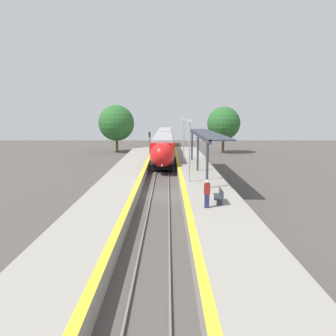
# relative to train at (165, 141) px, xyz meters

# --- Properties ---
(ground_plane) EXTENTS (120.00, 120.00, 0.00)m
(ground_plane) POSITION_rel_train_xyz_m (0.00, -29.33, -2.16)
(ground_plane) COLOR #4C4742
(rail_left) EXTENTS (0.08, 90.00, 0.15)m
(rail_left) POSITION_rel_train_xyz_m (-0.72, -29.33, -2.09)
(rail_left) COLOR slate
(rail_left) RESTS_ON ground_plane
(rail_right) EXTENTS (0.08, 90.00, 0.15)m
(rail_right) POSITION_rel_train_xyz_m (0.72, -29.33, -2.09)
(rail_right) COLOR slate
(rail_right) RESTS_ON ground_plane
(train) EXTENTS (2.80, 43.12, 3.76)m
(train) POSITION_rel_train_xyz_m (0.00, 0.00, 0.00)
(train) COLOR black
(train) RESTS_ON ground_plane
(platform_right) EXTENTS (4.02, 64.00, 0.98)m
(platform_right) POSITION_rel_train_xyz_m (3.68, -29.33, -1.68)
(platform_right) COLOR gray
(platform_right) RESTS_ON ground_plane
(platform_left) EXTENTS (3.70, 64.00, 0.98)m
(platform_left) POSITION_rel_train_xyz_m (-3.51, -29.33, -1.68)
(platform_left) COLOR gray
(platform_left) RESTS_ON ground_plane
(platform_bench) EXTENTS (0.44, 1.59, 0.89)m
(platform_bench) POSITION_rel_train_xyz_m (3.97, -35.24, -0.72)
(platform_bench) COLOR #2D333D
(platform_bench) RESTS_ON platform_right
(person_waiting) EXTENTS (0.36, 0.23, 1.75)m
(person_waiting) POSITION_rel_train_xyz_m (3.02, -36.39, -0.28)
(person_waiting) COLOR navy
(person_waiting) RESTS_ON platform_right
(railway_signal) EXTENTS (0.28, 0.28, 4.16)m
(railway_signal) POSITION_rel_train_xyz_m (-2.03, -8.09, 0.40)
(railway_signal) COLOR #59595E
(railway_signal) RESTS_ON ground_plane
(lamppost_near) EXTENTS (0.36, 0.20, 5.24)m
(lamppost_near) POSITION_rel_train_xyz_m (2.45, -28.46, 1.81)
(lamppost_near) COLOR #9E9EA3
(lamppost_near) RESTS_ON platform_right
(lamppost_mid) EXTENTS (0.36, 0.20, 5.24)m
(lamppost_mid) POSITION_rel_train_xyz_m (2.45, -18.09, 1.81)
(lamppost_mid) COLOR #9E9EA3
(lamppost_mid) RESTS_ON platform_right
(station_canopy) EXTENTS (2.02, 19.17, 3.87)m
(station_canopy) POSITION_rel_train_xyz_m (4.25, -22.81, 2.43)
(station_canopy) COLOR #333842
(station_canopy) RESTS_ON platform_right
(background_tree_left) EXTENTS (6.29, 6.29, 8.34)m
(background_tree_left) POSITION_rel_train_xyz_m (-8.49, 2.63, 3.03)
(background_tree_left) COLOR brown
(background_tree_left) RESTS_ON ground_plane
(background_tree_right) EXTENTS (5.71, 5.71, 8.04)m
(background_tree_right) POSITION_rel_train_xyz_m (10.30, 1.44, 3.01)
(background_tree_right) COLOR brown
(background_tree_right) RESTS_ON ground_plane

